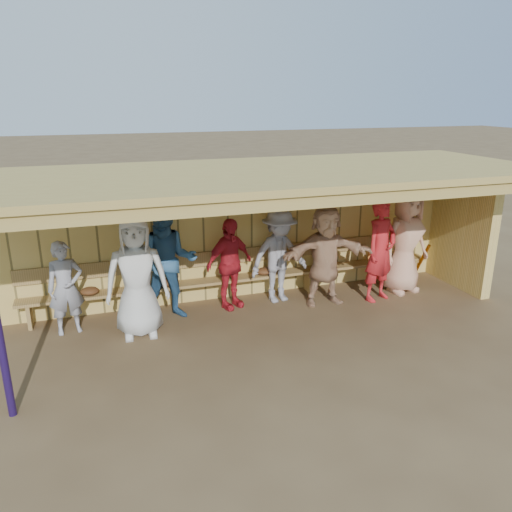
# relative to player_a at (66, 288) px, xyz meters

# --- Properties ---
(ground) EXTENTS (90.00, 90.00, 0.00)m
(ground) POSITION_rel_player_a_xyz_m (2.99, -0.67, -0.74)
(ground) COLOR brown
(ground) RESTS_ON ground
(player_a) EXTENTS (0.60, 0.45, 1.48)m
(player_a) POSITION_rel_player_a_xyz_m (0.00, 0.00, 0.00)
(player_a) COLOR #9898A0
(player_a) RESTS_ON ground
(player_b) EXTENTS (0.98, 0.67, 1.92)m
(player_b) POSITION_rel_player_a_xyz_m (1.04, -0.44, 0.22)
(player_b) COLOR silver
(player_b) RESTS_ON ground
(player_c) EXTENTS (1.06, 0.89, 1.95)m
(player_c) POSITION_rel_player_a_xyz_m (1.59, 0.03, 0.24)
(player_c) COLOR #325F8A
(player_c) RESTS_ON ground
(player_d) EXTENTS (1.02, 0.72, 1.60)m
(player_d) POSITION_rel_player_a_xyz_m (2.66, 0.14, 0.06)
(player_d) COLOR red
(player_d) RESTS_ON ground
(player_e) EXTENTS (1.18, 0.79, 1.71)m
(player_e) POSITION_rel_player_a_xyz_m (3.57, 0.14, 0.11)
(player_e) COLOR gray
(player_e) RESTS_ON ground
(player_f) EXTENTS (1.70, 0.63, 1.80)m
(player_f) POSITION_rel_player_a_xyz_m (4.30, -0.23, 0.16)
(player_f) COLOR tan
(player_f) RESTS_ON ground
(player_g) EXTENTS (0.79, 0.65, 1.86)m
(player_g) POSITION_rel_player_a_xyz_m (5.32, -0.38, 0.19)
(player_g) COLOR red
(player_g) RESTS_ON ground
(player_h) EXTENTS (1.04, 0.76, 1.95)m
(player_h) POSITION_rel_player_a_xyz_m (5.97, -0.17, 0.23)
(player_h) COLOR tan
(player_h) RESTS_ON ground
(dugout_structure) EXTENTS (8.80, 3.20, 2.50)m
(dugout_structure) POSITION_rel_player_a_xyz_m (3.38, 0.01, 0.95)
(dugout_structure) COLOR #D6B45B
(dugout_structure) RESTS_ON ground
(bench) EXTENTS (7.60, 0.34, 0.93)m
(bench) POSITION_rel_player_a_xyz_m (2.99, 0.44, -0.21)
(bench) COLOR #A07D44
(bench) RESTS_ON ground
(dugout_equipment) EXTENTS (6.52, 0.62, 0.80)m
(dugout_equipment) POSITION_rel_player_a_xyz_m (2.63, 0.31, -0.25)
(dugout_equipment) COLOR #CB6D17
(dugout_equipment) RESTS_ON ground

